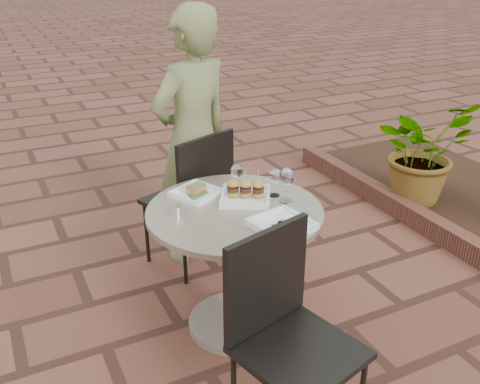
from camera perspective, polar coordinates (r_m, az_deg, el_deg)
name	(u,v)px	position (r m, az deg, el deg)	size (l,w,h in m)	color
ground	(246,305)	(3.24, 0.63, -11.96)	(60.00, 60.00, 0.00)	brown
cafe_table	(235,251)	(2.82, -0.55, -6.31)	(0.90, 0.90, 0.73)	gray
chair_far	(195,191)	(3.34, -4.79, 0.11)	(0.56, 0.56, 0.93)	black
chair_near	(284,321)	(2.25, 4.69, -13.58)	(0.54, 0.54, 0.93)	black
diner	(193,140)	(3.40, -5.05, 5.58)	(0.60, 0.40, 1.65)	#616839
plate_salmon	(197,192)	(2.86, -4.65, 0.00)	(0.29, 0.29, 0.06)	white
plate_sliders	(245,193)	(2.79, 0.59, -0.08)	(0.35, 0.35, 0.16)	white
plate_tuna	(282,224)	(2.54, 4.47, -3.42)	(0.30, 0.30, 0.03)	white
wine_glass_right	(287,178)	(2.74, 4.99, 1.50)	(0.08, 0.08, 0.19)	white
wine_glass_mid	(237,171)	(2.86, -0.33, 2.22)	(0.07, 0.07, 0.16)	white
wine_glass_far	(275,177)	(2.81, 3.76, 1.64)	(0.07, 0.07, 0.16)	white
steel_ramekin	(177,210)	(2.67, -6.78, -1.88)	(0.06, 0.06, 0.04)	silver
cutlery_set	(303,210)	(2.71, 6.75, -1.92)	(0.09, 0.20, 0.00)	silver
planter_curb	(417,217)	(4.25, 18.33, -2.56)	(0.12, 3.00, 0.15)	brown
potted_plant_a	(423,150)	(4.44, 18.92, 4.25)	(0.75, 0.65, 0.84)	#33662D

